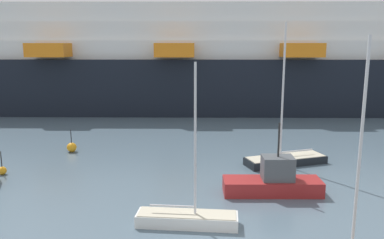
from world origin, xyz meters
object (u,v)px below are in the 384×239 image
at_px(fishing_boat_1, 274,181).
at_px(channel_buoy_2, 2,170).
at_px(sailboat_1, 187,217).
at_px(cruise_ship, 125,62).
at_px(sailboat_0, 286,158).
at_px(channel_buoy_1, 72,147).

distance_m(fishing_boat_1, channel_buoy_2, 16.65).
height_order(sailboat_1, cruise_ship, cruise_ship).
xyz_separation_m(channel_buoy_2, cruise_ship, (4.82, 27.33, 5.59)).
height_order(sailboat_0, fishing_boat_1, sailboat_0).
height_order(sailboat_1, channel_buoy_2, sailboat_1).
xyz_separation_m(sailboat_1, cruise_ship, (-6.42, 34.95, 5.48)).
xyz_separation_m(fishing_boat_1, cruise_ship, (-11.30, 31.44, 5.17)).
bearing_deg(sailboat_1, fishing_boat_1, 44.62).
relative_size(sailboat_1, cruise_ship, 0.06).
distance_m(sailboat_1, fishing_boat_1, 6.02).
relative_size(fishing_boat_1, cruise_ship, 0.05).
xyz_separation_m(channel_buoy_1, cruise_ship, (1.76, 22.31, 5.50)).
height_order(sailboat_0, cruise_ship, cruise_ship).
relative_size(sailboat_0, cruise_ship, 0.08).
bearing_deg(channel_buoy_1, sailboat_0, -14.58).
bearing_deg(fishing_boat_1, channel_buoy_2, 169.34).
xyz_separation_m(sailboat_1, channel_buoy_2, (-11.24, 7.61, -0.11)).
relative_size(fishing_boat_1, channel_buoy_1, 3.14).
xyz_separation_m(sailboat_0, cruise_ship, (-13.56, 26.29, 5.45)).
distance_m(fishing_boat_1, cruise_ship, 33.81).
distance_m(sailboat_0, cruise_ship, 30.08).
distance_m(channel_buoy_1, channel_buoy_2, 5.89).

